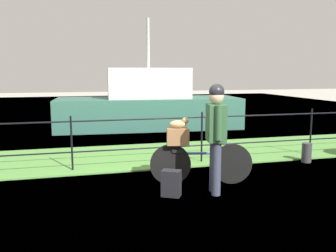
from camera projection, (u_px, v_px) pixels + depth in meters
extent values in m
plane|color=#B2ADA3|center=(166.00, 205.00, 4.97)|extent=(60.00, 60.00, 0.00)
cube|color=#569342|center=(133.00, 156.00, 7.83)|extent=(27.00, 2.40, 0.03)
plane|color=#426684|center=(109.00, 121.00, 13.68)|extent=(30.00, 30.00, 0.00)
cylinder|color=black|center=(72.00, 144.00, 6.59)|extent=(0.04, 0.04, 1.06)
cylinder|color=black|center=(202.00, 138.00, 7.23)|extent=(0.04, 0.04, 1.06)
cylinder|color=black|center=(311.00, 132.00, 7.86)|extent=(0.04, 0.04, 1.06)
cylinder|color=black|center=(140.00, 149.00, 6.93)|extent=(18.00, 0.03, 0.03)
cylinder|color=black|center=(139.00, 119.00, 6.85)|extent=(18.00, 0.03, 0.03)
cylinder|color=black|center=(232.00, 164.00, 5.90)|extent=(0.67, 0.18, 0.68)
cylinder|color=black|center=(170.00, 165.00, 5.85)|extent=(0.67, 0.18, 0.68)
cylinder|color=#3D569E|center=(201.00, 153.00, 5.85)|extent=(0.79, 0.21, 0.04)
cube|color=black|center=(178.00, 150.00, 5.82)|extent=(0.21, 0.13, 0.06)
cube|color=slate|center=(178.00, 145.00, 5.81)|extent=(0.39, 0.23, 0.02)
cube|color=olive|center=(178.00, 136.00, 5.78)|extent=(0.40, 0.31, 0.27)
ellipsoid|color=tan|center=(178.00, 124.00, 5.75)|extent=(0.30, 0.19, 0.13)
sphere|color=tan|center=(185.00, 121.00, 5.75)|extent=(0.11, 0.11, 0.11)
cylinder|color=#383D51|center=(214.00, 165.00, 5.52)|extent=(0.14, 0.14, 0.82)
cylinder|color=#383D51|center=(216.00, 169.00, 5.33)|extent=(0.14, 0.14, 0.82)
cube|color=#2D5633|center=(216.00, 123.00, 5.32)|extent=(0.34, 0.45, 0.56)
cylinder|color=#2D5633|center=(214.00, 119.00, 5.53)|extent=(0.10, 0.10, 0.50)
cylinder|color=#2D5633|center=(219.00, 123.00, 5.10)|extent=(0.10, 0.10, 0.50)
sphere|color=tan|center=(217.00, 97.00, 5.26)|extent=(0.22, 0.22, 0.22)
sphere|color=black|center=(217.00, 92.00, 5.25)|extent=(0.23, 0.23, 0.23)
cube|color=black|center=(171.00, 183.00, 5.31)|extent=(0.33, 0.29, 0.40)
cylinder|color=#38383D|center=(307.00, 153.00, 7.33)|extent=(0.20, 0.20, 0.40)
cube|color=#336656|center=(149.00, 113.00, 11.86)|extent=(6.15, 2.41, 1.01)
cube|color=silver|center=(148.00, 83.00, 11.71)|extent=(2.74, 1.58, 0.98)
cylinder|color=#B2B2B2|center=(148.00, 43.00, 11.51)|extent=(0.10, 0.10, 1.60)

